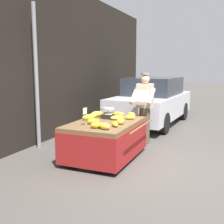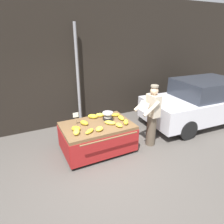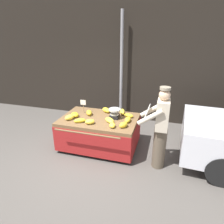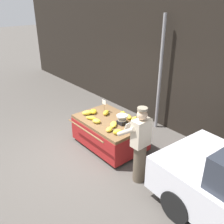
% 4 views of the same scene
% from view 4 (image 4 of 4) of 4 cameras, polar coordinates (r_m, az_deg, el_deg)
% --- Properties ---
extents(ground_plane, '(60.00, 60.00, 0.00)m').
position_cam_4_polar(ground_plane, '(6.32, -7.45, -9.90)').
color(ground_plane, '#514C47').
extents(back_wall, '(16.00, 0.24, 4.05)m').
position_cam_4_polar(back_wall, '(7.33, 11.57, 12.26)').
color(back_wall, black).
rests_on(back_wall, ground).
extents(street_pole, '(0.09, 0.09, 3.24)m').
position_cam_4_polar(street_pole, '(7.04, 11.06, 8.32)').
color(street_pole, gray).
rests_on(street_pole, ground).
extents(banana_cart, '(1.81, 1.39, 0.76)m').
position_cam_4_polar(banana_cart, '(6.35, -0.49, -3.43)').
color(banana_cart, brown).
rests_on(banana_cart, ground).
extents(weighing_scale, '(0.28, 0.28, 0.23)m').
position_cam_4_polar(weighing_scale, '(6.03, 2.34, -1.75)').
color(weighing_scale, black).
rests_on(weighing_scale, banana_cart).
extents(price_sign, '(0.14, 0.01, 0.34)m').
position_cam_4_polar(price_sign, '(6.61, -1.85, 2.02)').
color(price_sign, '#997A51').
rests_on(price_sign, banana_cart).
extents(banana_bunch_0, '(0.30, 0.28, 0.12)m').
position_cam_4_polar(banana_bunch_0, '(6.44, 2.54, -0.46)').
color(banana_bunch_0, yellow).
rests_on(banana_bunch_0, banana_cart).
extents(banana_bunch_1, '(0.25, 0.23, 0.11)m').
position_cam_4_polar(banana_bunch_1, '(6.10, -3.61, -2.10)').
color(banana_bunch_1, yellow).
rests_on(banana_bunch_1, banana_cart).
extents(banana_bunch_2, '(0.22, 0.25, 0.12)m').
position_cam_4_polar(banana_bunch_2, '(5.60, 1.31, -4.65)').
color(banana_bunch_2, yellow).
rests_on(banana_bunch_2, banana_cart).
extents(banana_bunch_3, '(0.18, 0.23, 0.10)m').
position_cam_4_polar(banana_bunch_3, '(5.73, -0.63, -4.04)').
color(banana_bunch_3, yellow).
rests_on(banana_bunch_3, banana_cart).
extents(banana_bunch_4, '(0.23, 0.29, 0.11)m').
position_cam_4_polar(banana_bunch_4, '(6.54, -5.80, -0.19)').
color(banana_bunch_4, yellow).
rests_on(banana_bunch_4, banana_cart).
extents(banana_bunch_5, '(0.20, 0.30, 0.12)m').
position_cam_4_polar(banana_bunch_5, '(6.17, 5.13, -1.74)').
color(banana_bunch_5, yellow).
rests_on(banana_bunch_5, banana_cart).
extents(banana_bunch_6, '(0.29, 0.23, 0.09)m').
position_cam_4_polar(banana_bunch_6, '(6.29, -4.88, -1.37)').
color(banana_bunch_6, yellow).
rests_on(banana_bunch_6, banana_cart).
extents(banana_bunch_7, '(0.23, 0.28, 0.11)m').
position_cam_4_polar(banana_bunch_7, '(6.51, -1.38, -0.17)').
color(banana_bunch_7, gold).
rests_on(banana_bunch_7, banana_cart).
extents(banana_bunch_8, '(0.32, 0.33, 0.09)m').
position_cam_4_polar(banana_bunch_8, '(5.96, 0.35, -2.86)').
color(banana_bunch_8, yellow).
rests_on(banana_bunch_8, banana_cart).
extents(banana_bunch_9, '(0.13, 0.27, 0.10)m').
position_cam_4_polar(banana_bunch_9, '(5.77, 3.81, -3.84)').
color(banana_bunch_9, yellow).
rests_on(banana_bunch_9, banana_cart).
extents(banana_bunch_10, '(0.28, 0.28, 0.11)m').
position_cam_4_polar(banana_bunch_10, '(6.60, -4.31, 0.11)').
color(banana_bunch_10, gold).
rests_on(banana_bunch_10, banana_cart).
extents(banana_bunch_11, '(0.26, 0.18, 0.10)m').
position_cam_4_polar(banana_bunch_11, '(5.96, 5.37, -2.96)').
color(banana_bunch_11, gold).
rests_on(banana_bunch_11, banana_cart).
extents(banana_bunch_12, '(0.27, 0.20, 0.12)m').
position_cam_4_polar(banana_bunch_12, '(6.31, 3.81, -1.11)').
color(banana_bunch_12, yellow).
rests_on(banana_bunch_12, banana_cart).
extents(vendor_person, '(0.58, 0.51, 1.71)m').
position_cam_4_polar(vendor_person, '(5.07, 6.45, -7.63)').
color(vendor_person, brown).
rests_on(vendor_person, ground).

